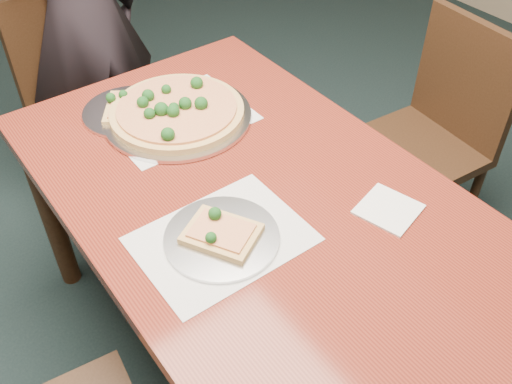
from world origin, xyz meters
TOP-DOWN VIEW (x-y plane):
  - ground at (0.00, 0.00)m, footprint 8.00×8.00m
  - dining_table at (0.11, 0.06)m, footprint 0.90×1.50m
  - chair_far at (0.07, 1.16)m, footprint 0.47×0.47m
  - chair_right at (0.99, 0.15)m, footprint 0.45×0.45m
  - diner at (0.15, 1.24)m, footprint 0.61×0.43m
  - placemat_main at (0.12, 0.47)m, footprint 0.42×0.32m
  - placemat_near at (-0.06, -0.03)m, footprint 0.40×0.30m
  - pizza_pan at (0.12, 0.47)m, footprint 0.45×0.45m
  - slice_plate_near at (-0.06, -0.03)m, footprint 0.28×0.28m
  - slice_plate_far at (0.01, 0.59)m, footprint 0.28×0.28m
  - napkin at (0.34, -0.20)m, footprint 0.17×0.17m

SIDE VIEW (x-z plane):
  - ground at x=0.00m, z-range 0.00..0.00m
  - chair_far at x=0.07m, z-range 0.06..0.97m
  - chair_right at x=0.99m, z-range 0.06..0.97m
  - dining_table at x=0.11m, z-range 0.28..1.03m
  - placemat_main at x=0.12m, z-range 0.75..0.75m
  - placemat_near at x=-0.06m, z-range 0.75..0.75m
  - napkin at x=0.34m, z-range 0.75..0.76m
  - slice_plate_far at x=0.01m, z-range 0.73..0.79m
  - slice_plate_near at x=-0.06m, z-range 0.73..0.79m
  - pizza_pan at x=0.12m, z-range 0.74..0.81m
  - diner at x=0.15m, z-range 0.00..1.56m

